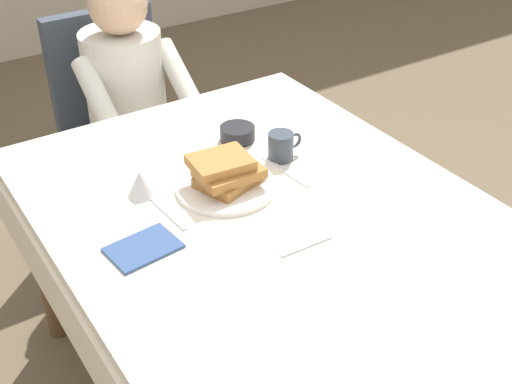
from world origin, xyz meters
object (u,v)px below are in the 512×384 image
(dining_table_main, at_px, (273,241))
(syrup_pitcher, at_px, (140,184))
(breakfast_stack, at_px, (227,171))
(bowl_butter, at_px, (237,133))
(diner_person, at_px, (130,97))
(fork_left_of_plate, at_px, (168,213))
(cup_coffee, at_px, (281,146))
(spoon_near_edge, at_px, (306,246))
(chair_diner, at_px, (118,114))
(knife_right_of_plate, at_px, (285,172))
(plate_breakfast, at_px, (226,186))

(dining_table_main, height_order, syrup_pitcher, syrup_pitcher)
(breakfast_stack, xyz_separation_m, bowl_butter, (0.17, 0.22, -0.04))
(diner_person, xyz_separation_m, breakfast_stack, (-0.07, -0.84, 0.13))
(diner_person, distance_m, fork_left_of_plate, 0.90)
(cup_coffee, distance_m, spoon_near_edge, 0.43)
(chair_diner, distance_m, bowl_butter, 0.81)
(diner_person, bearing_deg, chair_diner, -90.00)
(dining_table_main, distance_m, cup_coffee, 0.32)
(chair_diner, relative_size, bowl_butter, 8.45)
(syrup_pitcher, relative_size, fork_left_of_plate, 0.44)
(chair_diner, xyz_separation_m, bowl_butter, (0.10, -0.77, 0.23))
(cup_coffee, bearing_deg, bowl_butter, 106.26)
(diner_person, bearing_deg, bowl_butter, 99.04)
(dining_table_main, height_order, knife_right_of_plate, knife_right_of_plate)
(chair_diner, height_order, syrup_pitcher, chair_diner)
(chair_diner, height_order, fork_left_of_plate, chair_diner)
(cup_coffee, bearing_deg, breakfast_stack, -166.18)
(plate_breakfast, xyz_separation_m, bowl_butter, (0.18, 0.22, 0.01))
(chair_diner, bearing_deg, breakfast_stack, 85.71)
(breakfast_stack, bearing_deg, knife_right_of_plate, -5.22)
(breakfast_stack, relative_size, bowl_butter, 1.93)
(plate_breakfast, bearing_deg, fork_left_of_plate, -173.99)
(cup_coffee, distance_m, knife_right_of_plate, 0.09)
(bowl_butter, relative_size, fork_left_of_plate, 0.61)
(chair_diner, bearing_deg, diner_person, 90.00)
(plate_breakfast, distance_m, bowl_butter, 0.28)
(breakfast_stack, relative_size, knife_right_of_plate, 1.06)
(dining_table_main, distance_m, knife_right_of_plate, 0.23)
(diner_person, bearing_deg, knife_right_of_plate, 97.48)
(cup_coffee, xyz_separation_m, syrup_pitcher, (-0.43, 0.05, -0.01))
(knife_right_of_plate, relative_size, spoon_near_edge, 1.33)
(bowl_butter, xyz_separation_m, spoon_near_edge, (-0.14, -0.55, -0.02))
(chair_diner, distance_m, fork_left_of_plate, 1.07)
(syrup_pitcher, xyz_separation_m, fork_left_of_plate, (0.02, -0.12, -0.04))
(dining_table_main, relative_size, cup_coffee, 13.49)
(chair_diner, distance_m, breakfast_stack, 1.03)
(breakfast_stack, distance_m, cup_coffee, 0.23)
(plate_breakfast, distance_m, syrup_pitcher, 0.23)
(breakfast_stack, distance_m, fork_left_of_plate, 0.20)
(diner_person, relative_size, cup_coffee, 9.91)
(plate_breakfast, height_order, knife_right_of_plate, plate_breakfast)
(knife_right_of_plate, bearing_deg, spoon_near_edge, 148.24)
(breakfast_stack, xyz_separation_m, syrup_pitcher, (-0.21, 0.10, -0.02))
(dining_table_main, xyz_separation_m, knife_right_of_plate, (0.15, 0.16, 0.09))
(cup_coffee, distance_m, fork_left_of_plate, 0.42)
(diner_person, bearing_deg, dining_table_main, 87.99)
(chair_diner, bearing_deg, spoon_near_edge, 88.09)
(diner_person, xyz_separation_m, cup_coffee, (0.15, -0.79, 0.11))
(diner_person, xyz_separation_m, syrup_pitcher, (-0.29, -0.74, 0.11))
(syrup_pitcher, distance_m, spoon_near_edge, 0.50)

